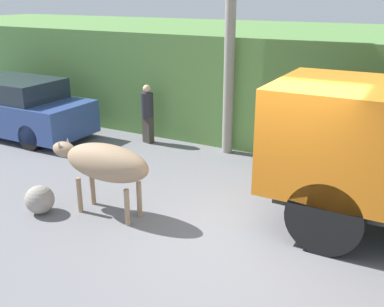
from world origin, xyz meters
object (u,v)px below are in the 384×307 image
Objects in this scene: pedestrian_on_hill at (147,111)px; parked_suv at (14,108)px; brown_cow at (104,163)px; utility_pole at (230,23)px; roadside_rock at (40,200)px.

parked_suv is at bearing 32.71° from pedestrian_on_hill.
pedestrian_on_hill is (-1.62, 3.75, -0.13)m from brown_cow.
brown_cow is at bearing -97.29° from utility_pole.
parked_suv is at bearing 151.26° from brown_cow.
brown_cow is 4.09m from pedestrian_on_hill.
parked_suv is 0.76× the size of utility_pole.
parked_suv is at bearing 142.97° from roadside_rock.
brown_cow is 1.34× the size of pedestrian_on_hill.
utility_pole is at bearing 70.93° from roadside_rock.
pedestrian_on_hill is at bearing -171.91° from utility_pole.
brown_cow is 4.61m from utility_pole.
utility_pole is at bearing 80.30° from brown_cow.
brown_cow is 5.89m from parked_suv.
pedestrian_on_hill is at bearing 110.95° from brown_cow.
utility_pole reaches higher than parked_suv.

